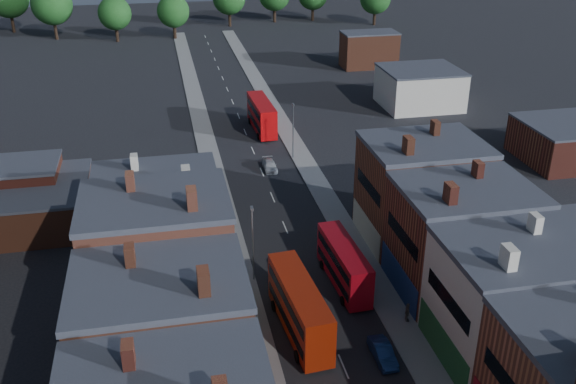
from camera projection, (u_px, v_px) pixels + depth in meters
name	position (u px, v px, depth m)	size (l,w,h in m)	color
pavement_west	(219.00, 195.00, 81.08)	(3.00, 200.00, 0.12)	gray
pavement_east	(319.00, 186.00, 83.44)	(3.00, 200.00, 0.12)	gray
lamp_post_2	(253.00, 239.00, 61.65)	(0.25, 0.70, 8.12)	slate
lamp_post_3	(293.00, 127.00, 90.02)	(0.25, 0.70, 8.12)	slate
bus_0	(299.00, 307.00, 55.16)	(3.56, 11.54, 4.91)	#A32009
bus_1	(344.00, 264.00, 62.00)	(2.96, 10.24, 4.38)	#AF0A16
bus_2	(262.00, 115.00, 101.13)	(3.19, 11.50, 4.93)	#B20709
car_1	(383.00, 353.00, 52.81)	(1.43, 4.09, 1.35)	navy
car_2	(281.00, 268.00, 64.75)	(1.77, 3.84, 1.07)	black
car_3	(270.00, 165.00, 88.07)	(1.73, 4.26, 1.24)	#B8B8B8
ped_3	(407.00, 312.00, 57.17)	(1.08, 0.49, 1.85)	#5B554E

